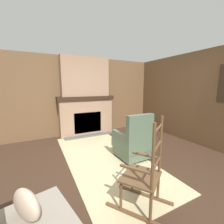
# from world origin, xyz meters

# --- Properties ---
(ground_plane) EXTENTS (14.00, 14.00, 0.00)m
(ground_plane) POSITION_xyz_m (0.00, 0.00, 0.00)
(ground_plane) COLOR #3D281C
(wood_panel_wall_left) EXTENTS (0.06, 5.55, 2.52)m
(wood_panel_wall_left) POSITION_xyz_m (-2.51, 0.00, 1.26)
(wood_panel_wall_left) COLOR brown
(wood_panel_wall_left) RESTS_ON ground
(wood_panel_wall_back) EXTENTS (5.55, 0.09, 2.52)m
(wood_panel_wall_back) POSITION_xyz_m (0.02, 2.50, 1.27)
(wood_panel_wall_back) COLOR brown
(wood_panel_wall_back) RESTS_ON ground
(fireplace_hearth) EXTENTS (0.58, 1.80, 1.28)m
(fireplace_hearth) POSITION_xyz_m (-2.28, 0.00, 0.64)
(fireplace_hearth) COLOR #9E7A60
(fireplace_hearth) RESTS_ON ground
(chimney_breast) EXTENTS (0.33, 1.49, 1.22)m
(chimney_breast) POSITION_xyz_m (-2.29, 0.00, 1.89)
(chimney_breast) COLOR #9E7A60
(chimney_breast) RESTS_ON fireplace_hearth
(area_rug) EXTENTS (3.44, 1.59, 0.01)m
(area_rug) POSITION_xyz_m (-0.47, -0.16, 0.01)
(area_rug) COLOR #C6B789
(area_rug) RESTS_ON ground
(armchair) EXTENTS (0.72, 0.65, 1.04)m
(armchair) POSITION_xyz_m (-0.16, 0.38, 0.36)
(armchair) COLOR #516651
(armchair) RESTS_ON ground
(rocking_chair) EXTENTS (0.91, 0.82, 1.22)m
(rocking_chair) POSITION_xyz_m (1.03, -0.27, 0.42)
(rocking_chair) COLOR brown
(rocking_chair) RESTS_ON ground
(firewood_stack) EXTENTS (0.40, 0.39, 0.23)m
(firewood_stack) POSITION_xyz_m (-1.40, 1.92, 0.09)
(firewood_stack) COLOR brown
(firewood_stack) RESTS_ON ground
(oil_lamp_vase) EXTENTS (0.10, 0.10, 0.23)m
(oil_lamp_vase) POSITION_xyz_m (-2.33, -0.62, 1.37)
(oil_lamp_vase) COLOR #47708E
(oil_lamp_vase) RESTS_ON fireplace_hearth
(storage_case) EXTENTS (0.13, 0.28, 0.15)m
(storage_case) POSITION_xyz_m (-2.33, 0.24, 1.36)
(storage_case) COLOR gray
(storage_case) RESTS_ON fireplace_hearth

